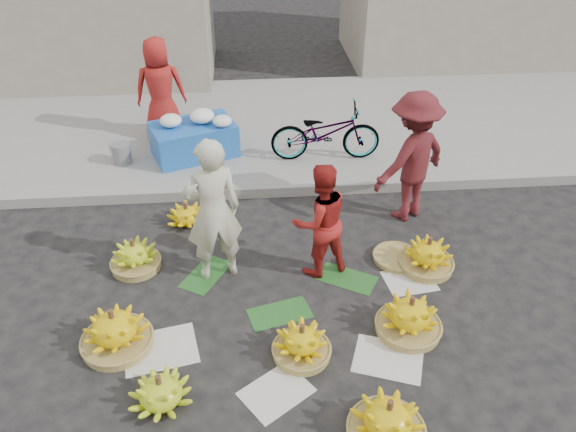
{
  "coord_description": "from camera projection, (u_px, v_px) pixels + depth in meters",
  "views": [
    {
      "loc": [
        -0.36,
        -4.49,
        4.19
      ],
      "look_at": [
        0.05,
        0.59,
        0.7
      ],
      "focal_mm": 35.0,
      "sensor_mm": 36.0,
      "label": 1
    }
  ],
  "objects": [
    {
      "name": "banana_bunch_5",
      "position": [
        428.0,
        255.0,
        6.44
      ],
      "size": [
        0.64,
        0.64,
        0.43
      ],
      "rotation": [
        0.0,
        0.0,
        0.24
      ],
      "color": "olive",
      "rests_on": "ground"
    },
    {
      "name": "basket_spare",
      "position": [
        396.0,
        258.0,
        6.64
      ],
      "size": [
        0.64,
        0.64,
        0.06
      ],
      "primitive_type": "cylinder",
      "rotation": [
        0.0,
        0.0,
        0.24
      ],
      "color": "olive",
      "rests_on": "ground"
    },
    {
      "name": "banana_bunch_6",
      "position": [
        135.0,
        256.0,
        6.45
      ],
      "size": [
        0.64,
        0.64,
        0.4
      ],
      "rotation": [
        0.0,
        0.0,
        -0.42
      ],
      "color": "olive",
      "rests_on": "ground"
    },
    {
      "name": "banana_bunch_7",
      "position": [
        186.0,
        214.0,
        7.21
      ],
      "size": [
        0.59,
        0.59,
        0.31
      ],
      "rotation": [
        0.0,
        0.0,
        -0.29
      ],
      "color": "yellow",
      "rests_on": "ground"
    },
    {
      "name": "grey_bucket",
      "position": [
        122.0,
        153.0,
        8.29
      ],
      "size": [
        0.27,
        0.27,
        0.3
      ],
      "primitive_type": "cylinder",
      "color": "slate",
      "rests_on": "sidewalk"
    },
    {
      "name": "banana_bunch_1",
      "position": [
        160.0,
        391.0,
        4.91
      ],
      "size": [
        0.6,
        0.6,
        0.34
      ],
      "rotation": [
        0.0,
        0.0,
        0.14
      ],
      "color": "#93B61A",
      "rests_on": "ground"
    },
    {
      "name": "man_striped",
      "position": [
        412.0,
        158.0,
        6.97
      ],
      "size": [
        1.27,
        1.11,
        1.71
      ],
      "primitive_type": "imported",
      "rotation": [
        0.0,
        0.0,
        3.68
      ],
      "color": "maroon",
      "rests_on": "ground"
    },
    {
      "name": "flower_table",
      "position": [
        194.0,
        137.0,
        8.42
      ],
      "size": [
        1.39,
        1.12,
        0.7
      ],
      "rotation": [
        0.0,
        0.0,
        0.35
      ],
      "color": "#1A54AE",
      "rests_on": "sidewalk"
    },
    {
      "name": "newspaper_scatter",
      "position": [
        294.0,
        357.0,
        5.42
      ],
      "size": [
        3.2,
        1.8,
        0.0
      ],
      "primitive_type": null,
      "color": "silver",
      "rests_on": "ground"
    },
    {
      "name": "banana_bunch_2",
      "position": [
        388.0,
        421.0,
        4.61
      ],
      "size": [
        0.65,
        0.65,
        0.45
      ],
      "rotation": [
        0.0,
        0.0,
        -0.17
      ],
      "color": "olive",
      "rests_on": "ground"
    },
    {
      "name": "vendor_red",
      "position": [
        320.0,
        221.0,
        6.13
      ],
      "size": [
        0.8,
        0.7,
        1.37
      ],
      "primitive_type": "imported",
      "rotation": [
        0.0,
        0.0,
        3.46
      ],
      "color": "#B1211B",
      "rests_on": "ground"
    },
    {
      "name": "flower_vendor",
      "position": [
        160.0,
        89.0,
        8.67
      ],
      "size": [
        0.83,
        0.58,
        1.59
      ],
      "primitive_type": "imported",
      "rotation": [
        0.0,
        0.0,
        3.25
      ],
      "color": "#B1211B",
      "rests_on": "sidewalk"
    },
    {
      "name": "vendor_cream",
      "position": [
        213.0,
        211.0,
        5.97
      ],
      "size": [
        0.71,
        0.56,
        1.71
      ],
      "primitive_type": "imported",
      "rotation": [
        0.0,
        0.0,
        3.41
      ],
      "color": "beige",
      "rests_on": "ground"
    },
    {
      "name": "bicycle",
      "position": [
        325.0,
        132.0,
        8.25
      ],
      "size": [
        0.6,
        1.63,
        0.85
      ],
      "primitive_type": "imported",
      "rotation": [
        0.0,
        0.0,
        1.55
      ],
      "color": "gray",
      "rests_on": "sidewalk"
    },
    {
      "name": "curb",
      "position": [
        275.0,
        188.0,
        7.85
      ],
      "size": [
        40.0,
        0.25,
        0.15
      ],
      "primitive_type": "cube",
      "color": "gray",
      "rests_on": "ground"
    },
    {
      "name": "banana_bunch_3",
      "position": [
        302.0,
        343.0,
        5.35
      ],
      "size": [
        0.59,
        0.59,
        0.4
      ],
      "rotation": [
        0.0,
        0.0,
        0.31
      ],
      "color": "olive",
      "rests_on": "ground"
    },
    {
      "name": "ground",
      "position": [
        288.0,
        300.0,
        6.08
      ],
      "size": [
        80.0,
        80.0,
        0.0
      ],
      "primitive_type": "plane",
      "color": "black",
      "rests_on": "ground"
    },
    {
      "name": "incense_stack",
      "position": [
        293.0,
        335.0,
        5.59
      ],
      "size": [
        0.23,
        0.08,
        0.09
      ],
      "primitive_type": "cube",
      "rotation": [
        0.0,
        0.0,
        0.05
      ],
      "color": "#A8111F",
      "rests_on": "ground"
    },
    {
      "name": "sidewalk",
      "position": [
        268.0,
        125.0,
        9.59
      ],
      "size": [
        40.0,
        4.0,
        0.12
      ],
      "primitive_type": "cube",
      "color": "gray",
      "rests_on": "ground"
    },
    {
      "name": "banana_leaves",
      "position": [
        277.0,
        288.0,
        6.24
      ],
      "size": [
        2.0,
        1.0,
        0.0
      ],
      "primitive_type": null,
      "color": "#1A501C",
      "rests_on": "ground"
    },
    {
      "name": "banana_bunch_4",
      "position": [
        410.0,
        317.0,
        5.6
      ],
      "size": [
        0.76,
        0.76,
        0.45
      ],
      "rotation": [
        0.0,
        0.0,
        -0.43
      ],
      "color": "olive",
      "rests_on": "ground"
    },
    {
      "name": "banana_bunch_0",
      "position": [
        115.0,
        331.0,
        5.43
      ],
      "size": [
        0.79,
        0.79,
        0.47
      ],
      "rotation": [
        0.0,
        0.0,
        -0.37
      ],
      "color": "olive",
      "rests_on": "ground"
    }
  ]
}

